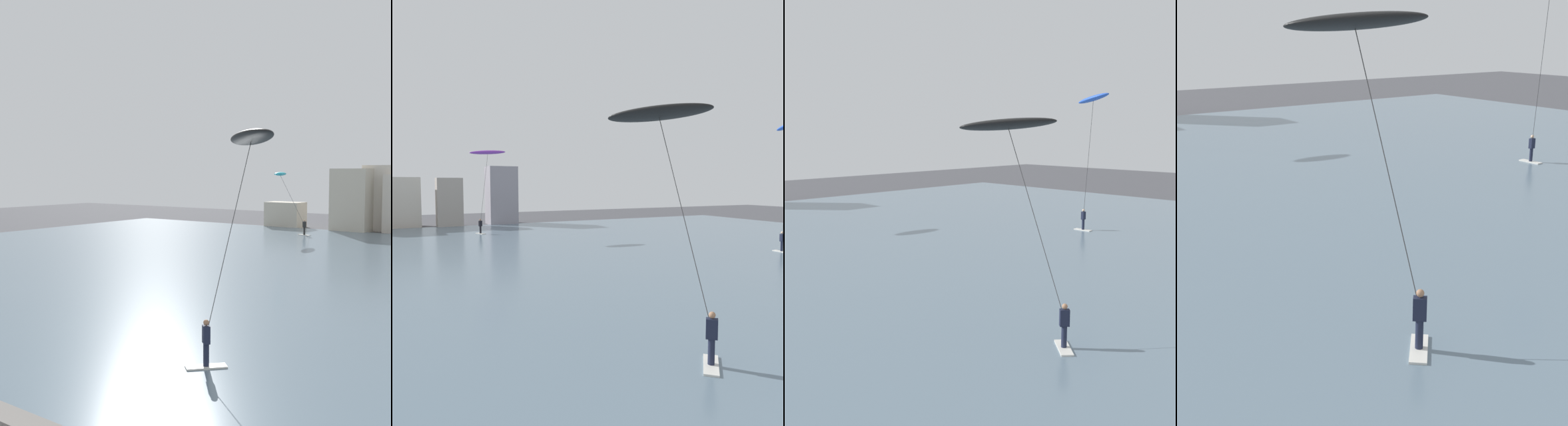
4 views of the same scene
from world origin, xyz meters
TOP-DOWN VIEW (x-y plane):
  - kitesurfer_black at (0.58, 13.28)m, footprint 3.52×5.07m
  - kitesurfer_blue at (19.08, 22.23)m, footprint 2.19×3.59m

SIDE VIEW (x-z plane):
  - kitesurfer_black at x=0.58m, z-range 3.28..11.53m
  - kitesurfer_blue at x=19.08m, z-range 3.68..13.99m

